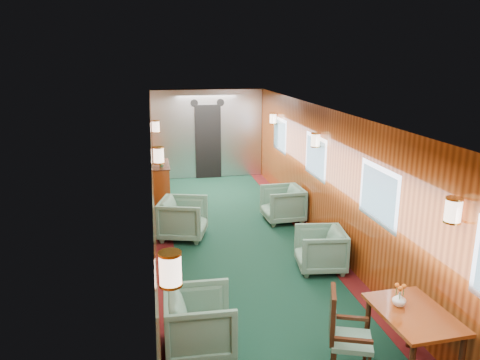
{
  "coord_description": "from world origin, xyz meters",
  "views": [
    {
      "loc": [
        -1.48,
        -6.6,
        3.28
      ],
      "look_at": [
        0.0,
        1.2,
        1.15
      ],
      "focal_mm": 35.0,
      "sensor_mm": 36.0,
      "label": 1
    }
  ],
  "objects_px": {
    "side_chair": "(343,330)",
    "armchair_left_near": "(200,322)",
    "armchair_left_far": "(183,218)",
    "armchair_right_far": "(283,204)",
    "credenza": "(161,186)",
    "dining_table": "(413,322)",
    "armchair_right_near": "(320,249)"
  },
  "relations": [
    {
      "from": "dining_table",
      "to": "armchair_right_near",
      "type": "distance_m",
      "value": 2.58
    },
    {
      "from": "credenza",
      "to": "armchair_right_far",
      "type": "relative_size",
      "value": 1.65
    },
    {
      "from": "armchair_right_far",
      "to": "credenza",
      "type": "bearing_deg",
      "value": -119.34
    },
    {
      "from": "armchair_left_far",
      "to": "armchair_right_far",
      "type": "relative_size",
      "value": 1.05
    },
    {
      "from": "side_chair",
      "to": "armchair_right_near",
      "type": "xyz_separation_m",
      "value": [
        0.66,
        2.44,
        -0.19
      ]
    },
    {
      "from": "side_chair",
      "to": "armchair_left_near",
      "type": "bearing_deg",
      "value": 173.76
    },
    {
      "from": "armchair_right_near",
      "to": "dining_table",
      "type": "bearing_deg",
      "value": 8.72
    },
    {
      "from": "dining_table",
      "to": "armchair_left_near",
      "type": "distance_m",
      "value": 2.29
    },
    {
      "from": "armchair_right_near",
      "to": "armchair_right_far",
      "type": "height_order",
      "value": "armchair_right_far"
    },
    {
      "from": "side_chair",
      "to": "armchair_left_far",
      "type": "relative_size",
      "value": 1.18
    },
    {
      "from": "dining_table",
      "to": "side_chair",
      "type": "relative_size",
      "value": 1.04
    },
    {
      "from": "side_chair",
      "to": "credenza",
      "type": "bearing_deg",
      "value": 126.02
    },
    {
      "from": "credenza",
      "to": "dining_table",
      "type": "bearing_deg",
      "value": -68.28
    },
    {
      "from": "armchair_left_far",
      "to": "armchair_right_near",
      "type": "height_order",
      "value": "armchair_left_far"
    },
    {
      "from": "armchair_left_near",
      "to": "armchair_left_far",
      "type": "distance_m",
      "value": 3.48
    },
    {
      "from": "side_chair",
      "to": "credenza",
      "type": "xyz_separation_m",
      "value": [
        -1.7,
        5.93,
        -0.01
      ]
    },
    {
      "from": "side_chair",
      "to": "dining_table",
      "type": "bearing_deg",
      "value": 10.19
    },
    {
      "from": "side_chair",
      "to": "armchair_left_near",
      "type": "height_order",
      "value": "side_chair"
    },
    {
      "from": "armchair_left_near",
      "to": "armchair_right_near",
      "type": "bearing_deg",
      "value": -48.44
    },
    {
      "from": "credenza",
      "to": "armchair_right_near",
      "type": "xyz_separation_m",
      "value": [
        2.36,
        -3.49,
        -0.18
      ]
    },
    {
      "from": "armchair_left_far",
      "to": "armchair_left_near",
      "type": "bearing_deg",
      "value": -164.79
    },
    {
      "from": "side_chair",
      "to": "armchair_right_far",
      "type": "distance_m",
      "value": 4.76
    },
    {
      "from": "armchair_left_far",
      "to": "dining_table",
      "type": "bearing_deg",
      "value": -138.15
    },
    {
      "from": "armchair_left_far",
      "to": "armchair_right_near",
      "type": "distance_m",
      "value": 2.66
    },
    {
      "from": "side_chair",
      "to": "credenza",
      "type": "distance_m",
      "value": 6.17
    },
    {
      "from": "credenza",
      "to": "armchair_left_far",
      "type": "bearing_deg",
      "value": -78.86
    },
    {
      "from": "credenza",
      "to": "side_chair",
      "type": "bearing_deg",
      "value": -74.02
    },
    {
      "from": "armchair_right_near",
      "to": "armchair_right_far",
      "type": "bearing_deg",
      "value": -173.16
    },
    {
      "from": "credenza",
      "to": "armchair_left_near",
      "type": "distance_m",
      "value": 5.24
    },
    {
      "from": "dining_table",
      "to": "credenza",
      "type": "xyz_separation_m",
      "value": [
        -2.41,
        6.05,
        -0.1
      ]
    },
    {
      "from": "armchair_right_near",
      "to": "armchair_left_far",
      "type": "bearing_deg",
      "value": -123.08
    },
    {
      "from": "side_chair",
      "to": "armchair_right_far",
      "type": "relative_size",
      "value": 1.24
    }
  ]
}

